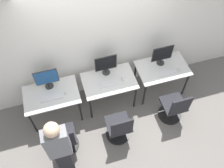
# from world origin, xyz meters

# --- Properties ---
(ground_plane) EXTENTS (20.00, 20.00, 0.00)m
(ground_plane) POSITION_xyz_m (0.00, 0.00, 0.00)
(ground_plane) COLOR slate
(wall_back) EXTENTS (12.00, 0.05, 2.80)m
(wall_back) POSITION_xyz_m (0.00, 0.79, 1.40)
(wall_back) COLOR silver
(wall_back) RESTS_ON ground_plane
(desk_left) EXTENTS (1.02, 0.67, 0.73)m
(desk_left) POSITION_xyz_m (-1.12, 0.33, 0.64)
(desk_left) COLOR silver
(desk_left) RESTS_ON ground_plane
(monitor_left) EXTENTS (0.43, 0.16, 0.46)m
(monitor_left) POSITION_xyz_m (-1.12, 0.53, 0.98)
(monitor_left) COLOR #2D2D2D
(monitor_left) RESTS_ON desk_left
(keyboard_left) EXTENTS (0.41, 0.15, 0.02)m
(keyboard_left) POSITION_xyz_m (-1.12, 0.26, 0.74)
(keyboard_left) COLOR silver
(keyboard_left) RESTS_ON desk_left
(mouse_left) EXTENTS (0.06, 0.09, 0.03)m
(mouse_left) POSITION_xyz_m (-0.86, 0.27, 0.74)
(mouse_left) COLOR silver
(mouse_left) RESTS_ON desk_left
(office_chair_left) EXTENTS (0.48, 0.48, 0.89)m
(office_chair_left) POSITION_xyz_m (-1.07, -0.45, 0.36)
(office_chair_left) COLOR black
(office_chair_left) RESTS_ON ground_plane
(person_left) EXTENTS (0.36, 0.22, 1.66)m
(person_left) POSITION_xyz_m (-1.12, -0.82, 0.91)
(person_left) COLOR #232328
(person_left) RESTS_ON ground_plane
(desk_center) EXTENTS (1.02, 0.67, 0.73)m
(desk_center) POSITION_xyz_m (0.00, 0.33, 0.64)
(desk_center) COLOR silver
(desk_center) RESTS_ON ground_plane
(monitor_center) EXTENTS (0.43, 0.16, 0.46)m
(monitor_center) POSITION_xyz_m (0.00, 0.54, 0.98)
(monitor_center) COLOR #2D2D2D
(monitor_center) RESTS_ON desk_center
(keyboard_center) EXTENTS (0.41, 0.15, 0.02)m
(keyboard_center) POSITION_xyz_m (0.00, 0.26, 0.74)
(keyboard_center) COLOR silver
(keyboard_center) RESTS_ON desk_center
(mouse_center) EXTENTS (0.06, 0.09, 0.03)m
(mouse_center) POSITION_xyz_m (0.27, 0.29, 0.74)
(mouse_center) COLOR silver
(mouse_center) RESTS_ON desk_center
(office_chair_center) EXTENTS (0.48, 0.48, 0.89)m
(office_chair_center) POSITION_xyz_m (-0.06, -0.51, 0.36)
(office_chair_center) COLOR black
(office_chair_center) RESTS_ON ground_plane
(desk_right) EXTENTS (1.02, 0.67, 0.73)m
(desk_right) POSITION_xyz_m (1.12, 0.33, 0.64)
(desk_right) COLOR silver
(desk_right) RESTS_ON ground_plane
(monitor_right) EXTENTS (0.43, 0.16, 0.46)m
(monitor_right) POSITION_xyz_m (1.12, 0.46, 0.98)
(monitor_right) COLOR #2D2D2D
(monitor_right) RESTS_ON desk_right
(keyboard_right) EXTENTS (0.41, 0.15, 0.02)m
(keyboard_right) POSITION_xyz_m (1.12, 0.20, 0.74)
(keyboard_right) COLOR silver
(keyboard_right) RESTS_ON desk_right
(mouse_right) EXTENTS (0.06, 0.09, 0.03)m
(mouse_right) POSITION_xyz_m (1.40, 0.19, 0.74)
(mouse_right) COLOR silver
(mouse_right) RESTS_ON desk_right
(office_chair_right) EXTENTS (0.48, 0.48, 0.89)m
(office_chair_right) POSITION_xyz_m (1.10, -0.41, 0.36)
(office_chair_right) COLOR black
(office_chair_right) RESTS_ON ground_plane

